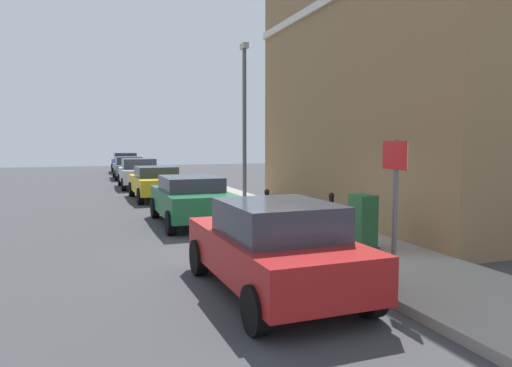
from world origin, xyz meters
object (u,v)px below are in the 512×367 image
Objects in this scene: car_yellow at (156,182)px; utility_cabinet at (363,224)px; bollard_near_cabinet at (331,213)px; car_grey at (129,167)px; bollard_far_kerb at (267,208)px; lamppost at (244,116)px; car_blue at (125,162)px; car_silver at (139,173)px; street_sign at (395,190)px; car_green at (191,199)px; car_red at (274,246)px.

car_yellow is 11.73m from utility_cabinet.
car_grey is at bearing 97.62° from bollard_near_cabinet.
lamppost is (1.03, 4.92, 2.60)m from bollard_far_kerb.
car_blue is 22.03m from lamppost.
car_silver is 14.06m from bollard_far_kerb.
bollard_near_cabinet is at bearing 74.87° from street_sign.
car_yellow is 18.07m from car_blue.
car_green is 4.45m from bollard_near_cabinet.
car_red is at bearing -130.98° from bollard_near_cabinet.
lamppost reaches higher than utility_cabinet.
car_red is 1.00× the size of car_green.
car_silver is 0.99× the size of car_grey.
car_silver is (-0.14, 18.44, 0.01)m from car_red.
utility_cabinet is (2.56, -5.10, -0.07)m from car_green.
car_red is 0.70× the size of lamppost.
car_yellow is at bearing 125.82° from lamppost.
car_red is 1.75× the size of street_sign.
car_blue is 31.91m from street_sign.
car_yellow is at bearing 1.06° from car_green.
utility_cabinet is at bearing -59.34° from car_red.
car_yellow is at bearing 97.15° from street_sign.
bollard_near_cabinet is at bearing -143.33° from car_green.
street_sign reaches higher than bollard_near_cabinet.
car_grey is (-0.23, 18.06, -0.01)m from car_green.
car_silver is 3.51× the size of utility_cabinet.
lamppost is at bearing 90.22° from utility_cabinet.
car_green is 1.00× the size of car_yellow.
bollard_near_cabinet is at bearing -47.94° from bollard_far_kerb.
bollard_far_kerb is at bearing 91.17° from street_sign.
car_blue is at bearing -0.63° from car_silver.
street_sign is (1.87, -19.14, 0.89)m from car_silver.
street_sign is (1.60, -7.47, 0.91)m from car_green.
car_green reaches higher than car_yellow.
utility_cabinet is at bearing -153.40° from car_green.
car_red is 4.25m from bollard_near_cabinet.
street_sign reaches higher than car_red.
car_blue is at bearing 94.92° from utility_cabinet.
car_blue is 4.19× the size of bollard_far_kerb.
car_red is 3.87× the size of bollard_near_cabinet.
street_sign reaches higher than car_yellow.
bollard_far_kerb is 5.66m from lamppost.
car_grey is at bearing 0.37° from car_silver.
lamppost is at bearing 91.19° from bollard_near_cabinet.
car_grey is at bearing 100.17° from lamppost.
street_sign is at bearing -176.96° from car_blue.
car_green is 6.32m from car_yellow.
street_sign reaches higher than car_silver.
car_silver is 0.93× the size of car_blue.
car_blue is 1.89× the size of street_sign.
lamppost reaches higher than car_grey.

